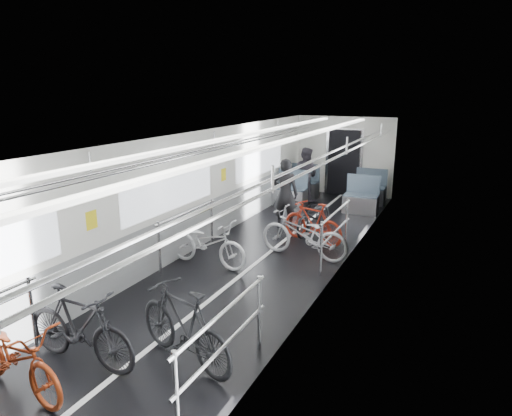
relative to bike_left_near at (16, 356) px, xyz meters
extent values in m
cube|color=black|center=(0.75, 3.95, -0.42)|extent=(3.00, 14.00, 0.01)
cube|color=white|center=(0.75, 3.95, 1.97)|extent=(3.00, 14.00, 0.02)
cube|color=silver|center=(-0.75, 3.95, 0.77)|extent=(0.02, 14.00, 2.40)
cube|color=silver|center=(2.25, 3.95, 0.77)|extent=(0.02, 14.00, 2.40)
cube|color=silver|center=(0.75, 10.95, 0.77)|extent=(3.00, 0.02, 2.40)
cube|color=white|center=(0.75, 3.95, -0.42)|extent=(0.08, 13.80, 0.01)
cube|color=gray|center=(-0.72, 3.95, 0.02)|extent=(0.01, 13.90, 0.90)
cube|color=gray|center=(2.22, 3.95, 0.02)|extent=(0.01, 13.90, 0.90)
cube|color=white|center=(-0.72, 3.95, 0.97)|extent=(0.01, 10.80, 0.75)
cube|color=white|center=(2.22, 3.95, 0.97)|extent=(0.01, 10.80, 0.75)
cube|color=white|center=(0.20, 3.95, 1.91)|extent=(0.14, 13.40, 0.05)
cube|color=white|center=(1.30, 3.95, 1.91)|extent=(0.14, 13.40, 0.05)
cube|color=black|center=(0.75, 10.89, 0.57)|extent=(0.95, 0.10, 2.00)
imported|color=#993212|center=(0.00, 0.00, 0.00)|extent=(1.69, 0.80, 0.85)
imported|color=black|center=(0.24, 0.67, 0.07)|extent=(1.65, 0.49, 0.99)
imported|color=silver|center=(-0.03, 4.04, 0.02)|extent=(1.72, 0.71, 0.88)
imported|color=black|center=(1.34, 1.22, 0.07)|extent=(1.72, 0.96, 1.00)
imported|color=#B0B0B5|center=(1.45, 5.19, 0.05)|extent=(1.86, 0.79, 0.95)
imported|color=maroon|center=(1.34, 6.12, 0.02)|extent=(1.56, 0.86, 0.90)
imported|color=black|center=(1.17, 6.75, -0.02)|extent=(0.77, 1.61, 0.81)
imported|color=black|center=(0.42, 6.85, 0.41)|extent=(0.66, 0.49, 1.66)
imported|color=#2F2B33|center=(-0.05, 9.68, 0.36)|extent=(0.88, 0.75, 1.57)
camera|label=1|loc=(4.17, -2.84, 2.79)|focal=32.00mm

